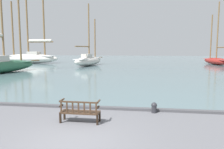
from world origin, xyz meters
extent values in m
plane|color=slate|center=(0.00, 0.00, 0.00)|extent=(160.00, 160.00, 0.00)
cube|color=slate|center=(0.00, 44.00, 0.04)|extent=(100.00, 80.00, 0.08)
cube|color=#4C4C50|center=(0.00, 3.85, 0.06)|extent=(40.00, 0.30, 0.12)
cube|color=black|center=(-1.02, 2.01, 0.21)|extent=(0.07, 0.07, 0.42)
cube|color=black|center=(0.51, 2.00, 0.21)|extent=(0.07, 0.07, 0.42)
cube|color=black|center=(-1.02, 1.56, 0.21)|extent=(0.07, 0.07, 0.42)
cube|color=black|center=(0.51, 1.55, 0.21)|extent=(0.07, 0.07, 0.42)
cube|color=#422D1E|center=(-0.25, 1.78, 0.42)|extent=(1.61, 0.54, 0.06)
cube|color=#422D1E|center=(-0.26, 1.56, 0.89)|extent=(1.60, 0.07, 0.06)
cube|color=#422D1E|center=(-0.98, 1.57, 0.66)|extent=(0.06, 0.04, 0.41)
cube|color=#422D1E|center=(-0.74, 1.57, 0.66)|extent=(0.06, 0.04, 0.41)
cube|color=#422D1E|center=(-0.50, 1.56, 0.66)|extent=(0.06, 0.04, 0.41)
cube|color=#422D1E|center=(-0.26, 1.56, 0.66)|extent=(0.06, 0.04, 0.41)
cube|color=#422D1E|center=(-0.02, 1.56, 0.66)|extent=(0.06, 0.04, 0.41)
cube|color=#422D1E|center=(0.22, 1.56, 0.66)|extent=(0.06, 0.04, 0.41)
cube|color=#422D1E|center=(0.46, 1.55, 0.66)|extent=(0.06, 0.04, 0.41)
cube|color=black|center=(-1.02, 1.70, 0.69)|extent=(0.06, 0.30, 0.06)
cube|color=#422D1E|center=(-1.02, 1.79, 0.90)|extent=(0.06, 0.47, 0.04)
cube|color=black|center=(0.52, 1.68, 0.69)|extent=(0.06, 0.30, 0.06)
cube|color=#422D1E|center=(0.52, 1.77, 0.90)|extent=(0.06, 0.47, 0.04)
ellipsoid|color=#2D6647|center=(-14.64, 17.65, 0.82)|extent=(4.29, 10.65, 1.49)
cube|color=#5B9375|center=(-14.64, 17.65, 1.23)|extent=(3.48, 9.31, 0.08)
cylinder|color=brown|center=(-14.59, 17.90, 7.57)|extent=(0.23, 0.23, 12.60)
cylinder|color=brown|center=(-14.03, 20.71, 6.34)|extent=(0.23, 0.23, 10.13)
cylinder|color=brown|center=(-13.47, 23.54, 1.25)|extent=(0.50, 1.63, 0.19)
ellipsoid|color=silver|center=(-20.31, 34.48, 1.00)|extent=(11.71, 3.31, 1.85)
cube|color=white|center=(-20.31, 34.48, 1.51)|extent=(10.30, 2.50, 0.08)
cube|color=beige|center=(-19.43, 34.47, 1.98)|extent=(2.22, 1.76, 0.85)
cylinder|color=brown|center=(-20.60, 34.48, 8.90)|extent=(0.32, 0.32, 14.70)
cylinder|color=brown|center=(-17.97, 34.45, 4.31)|extent=(5.27, 0.32, 0.25)
cylinder|color=silver|center=(-17.97, 34.45, 4.56)|extent=(4.75, 0.57, 0.50)
cylinder|color=brown|center=(-23.81, 34.52, 6.91)|extent=(0.32, 0.32, 10.72)
cylinder|color=brown|center=(-17.10, 34.44, 7.73)|extent=(0.32, 0.32, 12.35)
ellipsoid|color=maroon|center=(15.64, 35.93, 0.68)|extent=(3.85, 8.55, 1.21)
cube|color=#C6514C|center=(15.64, 35.93, 1.02)|extent=(3.09, 7.47, 0.08)
cylinder|color=brown|center=(15.60, 36.13, 6.22)|extent=(0.23, 0.23, 10.32)
cylinder|color=brown|center=(15.98, 34.16, 3.21)|extent=(0.95, 3.99, 0.19)
cylinder|color=brown|center=(15.17, 38.36, 5.24)|extent=(0.23, 0.23, 8.36)
ellipsoid|color=silver|center=(-7.07, 29.90, 0.86)|extent=(4.13, 9.00, 1.56)
cube|color=white|center=(-7.07, 29.90, 1.29)|extent=(3.35, 7.86, 0.08)
cube|color=beige|center=(-7.21, 29.27, 1.71)|extent=(1.59, 1.96, 0.76)
cylinder|color=brown|center=(-7.02, 30.12, 5.91)|extent=(0.22, 0.22, 9.16)
cylinder|color=brown|center=(-7.52, 27.90, 3.33)|extent=(1.19, 4.48, 0.18)
cylinder|color=brown|center=(-6.49, 32.46, 4.79)|extent=(0.22, 0.22, 6.93)
cylinder|color=brown|center=(-5.96, 34.77, 1.31)|extent=(0.46, 1.27, 0.18)
cylinder|color=#2D2D33|center=(2.80, 3.55, 0.18)|extent=(0.24, 0.24, 0.36)
sphere|color=#2D2D33|center=(2.80, 3.55, 0.36)|extent=(0.27, 0.27, 0.27)
camera|label=1|loc=(2.27, -6.60, 3.00)|focal=35.00mm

